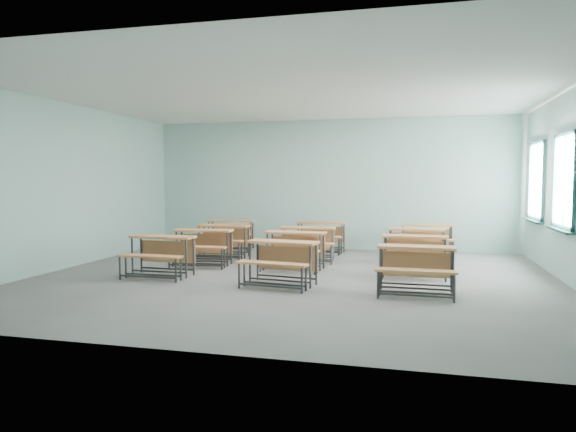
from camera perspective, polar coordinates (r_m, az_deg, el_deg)
name	(u,v)px	position (r m, az deg, el deg)	size (l,w,h in m)	color
room	(298,186)	(8.87, 1.10, 3.30)	(9.04, 8.04, 3.24)	slate
desk_unit_r0c0	(160,249)	(9.38, -14.03, -3.63)	(1.16, 0.78, 0.72)	#BA7443
desk_unit_r0c1	(281,256)	(8.32, -0.84, -4.47)	(1.24, 0.91, 0.72)	#BA7443
desk_unit_r0c2	(416,262)	(7.93, 14.04, -5.01)	(1.15, 0.78, 0.72)	#BA7443
desk_unit_r1c0	(202,242)	(10.41, -9.49, -2.82)	(1.21, 0.87, 0.72)	#BA7443
desk_unit_r1c1	(294,244)	(9.82, 0.67, -3.17)	(1.19, 0.83, 0.72)	#BA7443
desk_unit_r1c2	(415,249)	(9.44, 13.88, -3.58)	(1.17, 0.80, 0.72)	#BA7443
desk_unit_r2c0	(222,236)	(11.41, -7.31, -2.20)	(1.17, 0.81, 0.72)	#BA7443
desk_unit_r2c1	(308,238)	(10.83, 2.21, -2.50)	(1.21, 0.87, 0.72)	#BA7443
desk_unit_r2c2	(416,240)	(10.79, 14.07, -2.64)	(1.15, 0.78, 0.72)	#BA7443
desk_unit_r3c0	(230,230)	(12.75, -6.45, -1.54)	(1.22, 0.89, 0.72)	#BA7443
desk_unit_r3c1	(320,232)	(12.14, 3.60, -1.80)	(1.18, 0.82, 0.72)	#BA7443
desk_unit_r3c2	(427,235)	(11.91, 15.17, -2.04)	(1.17, 0.81, 0.72)	#BA7443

